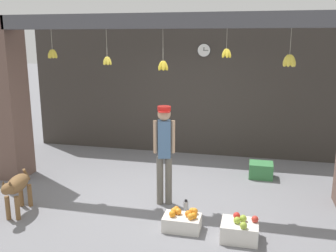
# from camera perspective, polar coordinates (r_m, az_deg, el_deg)

# --- Properties ---
(ground_plane) EXTENTS (60.00, 60.00, 0.00)m
(ground_plane) POSITION_cam_1_polar(r_m,az_deg,el_deg) (6.56, -0.77, -10.62)
(ground_plane) COLOR slate
(shop_back_wall) EXTENTS (7.63, 0.12, 3.04)m
(shop_back_wall) POSITION_cam_1_polar(r_m,az_deg,el_deg) (8.61, 3.36, 5.66)
(shop_back_wall) COLOR #38332D
(shop_back_wall) RESTS_ON ground_plane
(shop_pillar_left) EXTENTS (0.70, 0.60, 3.04)m
(shop_pillar_left) POSITION_cam_1_polar(r_m,az_deg,el_deg) (7.75, -23.65, 3.72)
(shop_pillar_left) COLOR brown
(shop_pillar_left) RESTS_ON ground_plane
(storefront_awning) EXTENTS (5.73, 0.25, 0.91)m
(storefront_awning) POSITION_cam_1_polar(r_m,az_deg,el_deg) (6.11, -0.44, 15.44)
(storefront_awning) COLOR #4C4C51
(dog) EXTENTS (0.35, 0.88, 0.66)m
(dog) POSITION_cam_1_polar(r_m,az_deg,el_deg) (6.22, -22.06, -8.57)
(dog) COLOR brown
(dog) RESTS_ON ground_plane
(shopkeeper) EXTENTS (0.33, 0.28, 1.63)m
(shopkeeper) POSITION_cam_1_polar(r_m,az_deg,el_deg) (5.95, -0.58, -3.35)
(shopkeeper) COLOR #6B665B
(shopkeeper) RESTS_ON ground_plane
(fruit_crate_oranges) EXTENTS (0.52, 0.34, 0.30)m
(fruit_crate_oranges) POSITION_cam_1_polar(r_m,az_deg,el_deg) (5.47, 2.20, -14.27)
(fruit_crate_oranges) COLOR silver
(fruit_crate_oranges) RESTS_ON ground_plane
(fruit_crate_apples) EXTENTS (0.49, 0.41, 0.33)m
(fruit_crate_apples) POSITION_cam_1_polar(r_m,az_deg,el_deg) (5.31, 10.88, -15.29)
(fruit_crate_apples) COLOR silver
(fruit_crate_apples) RESTS_ON ground_plane
(produce_box_green) EXTENTS (0.45, 0.38, 0.29)m
(produce_box_green) POSITION_cam_1_polar(r_m,az_deg,el_deg) (7.55, 13.97, -6.54)
(produce_box_green) COLOR #387A42
(produce_box_green) RESTS_ON ground_plane
(water_bottle) EXTENTS (0.07, 0.07, 0.29)m
(water_bottle) POSITION_cam_1_polar(r_m,az_deg,el_deg) (5.78, 2.74, -12.60)
(water_bottle) COLOR silver
(water_bottle) RESTS_ON ground_plane
(wall_clock) EXTENTS (0.29, 0.03, 0.29)m
(wall_clock) POSITION_cam_1_polar(r_m,az_deg,el_deg) (8.41, 5.50, 11.41)
(wall_clock) COLOR black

